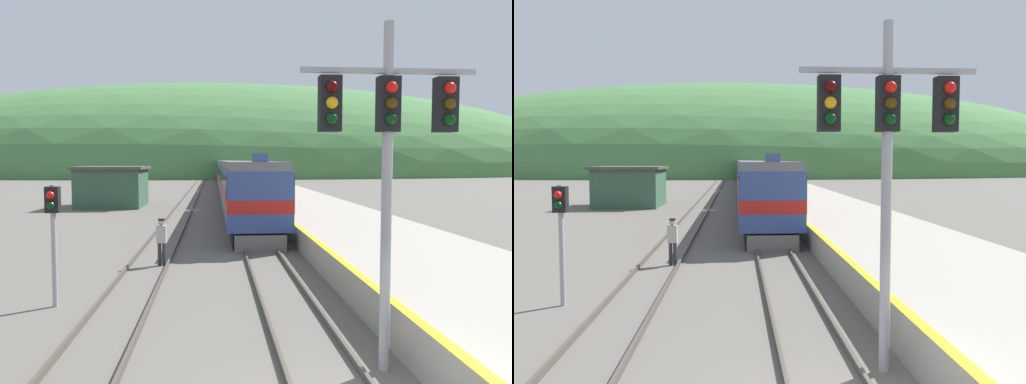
% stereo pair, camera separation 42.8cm
% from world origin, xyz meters
% --- Properties ---
extents(track_main, '(1.52, 180.00, 0.16)m').
position_xyz_m(track_main, '(0.00, 70.00, 0.08)').
color(track_main, '#4C443D').
rests_on(track_main, ground).
extents(track_siding, '(1.52, 180.00, 0.16)m').
position_xyz_m(track_siding, '(-4.49, 70.00, 0.08)').
color(track_siding, '#4C443D').
rests_on(track_siding, ground).
extents(platform, '(6.11, 140.00, 1.00)m').
position_xyz_m(platform, '(4.74, 50.00, 0.50)').
color(platform, '#9E9689').
rests_on(platform, ground).
extents(distant_hills, '(233.16, 104.92, 52.64)m').
position_xyz_m(distant_hills, '(0.00, 146.66, 0.00)').
color(distant_hills, '#477A42').
rests_on(distant_hills, ground).
extents(station_shed, '(5.78, 6.60, 3.48)m').
position_xyz_m(station_shed, '(-10.75, 37.09, 1.76)').
color(station_shed, '#385B42').
rests_on(station_shed, ground).
extents(express_train_lead_car, '(2.95, 20.10, 4.30)m').
position_xyz_m(express_train_lead_car, '(0.00, 24.17, 2.16)').
color(express_train_lead_car, black).
rests_on(express_train_lead_car, ground).
extents(carriage_second, '(2.94, 22.73, 3.94)m').
position_xyz_m(carriage_second, '(0.00, 46.70, 2.14)').
color(carriage_second, black).
rests_on(carriage_second, ground).
extents(carriage_third, '(2.94, 22.73, 3.94)m').
position_xyz_m(carriage_third, '(0.00, 70.30, 2.14)').
color(carriage_third, black).
rests_on(carriage_third, ground).
extents(carriage_fourth, '(2.94, 22.73, 3.94)m').
position_xyz_m(carriage_fourth, '(0.00, 93.91, 2.14)').
color(carriage_fourth, black).
rests_on(carriage_fourth, ground).
extents(signal_mast_main, '(3.30, 0.42, 6.56)m').
position_xyz_m(signal_mast_main, '(1.21, 2.16, 4.44)').
color(signal_mast_main, '#9E9EA3').
rests_on(signal_mast_main, ground).
extents(signal_post_siding, '(0.36, 0.42, 3.35)m').
position_xyz_m(signal_post_siding, '(-6.38, 6.96, 2.42)').
color(signal_post_siding, '#9E9EA3').
rests_on(signal_post_siding, ground).
extents(track_worker, '(0.38, 0.26, 1.80)m').
position_xyz_m(track_worker, '(-4.01, 12.14, 1.04)').
color(track_worker, '#2D2D33').
rests_on(track_worker, ground).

